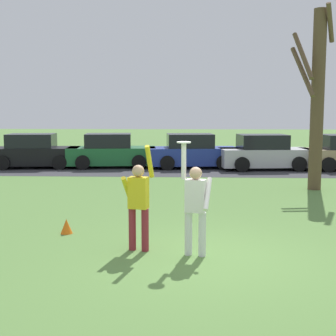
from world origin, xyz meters
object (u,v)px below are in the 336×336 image
Objects in this scene: parked_car_blue at (192,152)px; bare_tree_tall at (317,96)px; frisbee_disc at (184,142)px; parked_car_green at (111,152)px; parked_car_black at (34,152)px; parked_car_silver at (264,153)px; person_defender at (138,200)px; person_catcher at (195,203)px; field_cone_orange at (66,226)px.

bare_tree_tall is (4.09, -5.99, 2.41)m from parked_car_blue.
frisbee_disc reaches higher than parked_car_green.
parked_car_silver is at bearing -7.25° from parked_car_black.
person_defender is 0.48× the size of parked_car_green.
person_catcher is 1.13m from frisbee_disc.
person_defender is 1.42m from frisbee_disc.
parked_car_silver is (3.29, -0.47, 0.00)m from parked_car_blue.
parked_car_blue is 1.00× the size of parked_car_silver.
bare_tree_tall is at bearing 60.13° from frisbee_disc.
parked_car_black is at bearing 178.46° from parked_car_green.
person_catcher is 0.34× the size of bare_tree_tall.
person_catcher is at bearing -110.59° from parked_car_silver.
person_defender is 9.19m from bare_tree_tall.
parked_car_silver is (3.51, 13.02, -1.37)m from frisbee_disc.
frisbee_disc is at bearing -0.00° from person_defender.
person_defender is 0.48× the size of parked_car_blue.
parked_car_blue is at bearing 77.05° from field_cone_orange.
bare_tree_tall is (4.09, 7.56, 2.15)m from person_catcher.
parked_car_silver is at bearing 98.32° from bare_tree_tall.
frisbee_disc is 13.56m from parked_car_blue.
frisbee_disc is 0.06× the size of parked_car_blue.
person_catcher is at bearing -27.29° from field_cone_orange.
frisbee_disc reaches higher than parked_car_black.
parked_car_silver is 6.07m from bare_tree_tall.
person_defender is (-1.08, 0.27, -0.00)m from person_catcher.
parked_car_green is 1.00× the size of parked_car_silver.
bare_tree_tall reaches higher than parked_car_blue.
person_defender is 0.48× the size of parked_car_silver.
person_catcher reaches higher than person_defender.
parked_car_black is at bearing 118.67° from frisbee_disc.
frisbee_disc is 13.56m from parked_car_silver.
person_catcher is at bearing -67.18° from parked_car_black.
bare_tree_tall reaches higher than person_defender.
frisbee_disc reaches higher than parked_car_blue.
bare_tree_tall is (5.17, 7.29, 2.15)m from person_defender.
parked_car_green is at bearing 169.89° from parked_car_silver.
frisbee_disc is 0.06× the size of parked_car_silver.
bare_tree_tall is at bearing -88.16° from parked_car_silver.
parked_car_black is at bearing 176.02° from parked_car_blue.
person_catcher is 13.49m from parked_car_silver.
bare_tree_tall reaches higher than field_cone_orange.
parked_car_black is 1.00× the size of parked_car_blue.
parked_car_green is (-3.84, 13.53, -0.25)m from person_catcher.
parked_car_green is 13.37× the size of field_cone_orange.
person_defender is 13.53m from parked_car_silver.
parked_car_silver is (7.13, -0.45, 0.00)m from parked_car_green.
person_defender reaches higher than parked_car_silver.
bare_tree_tall reaches higher than person_catcher.
parked_car_silver is at bearing 85.21° from person_defender.
person_defender is 2.23m from field_cone_orange.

